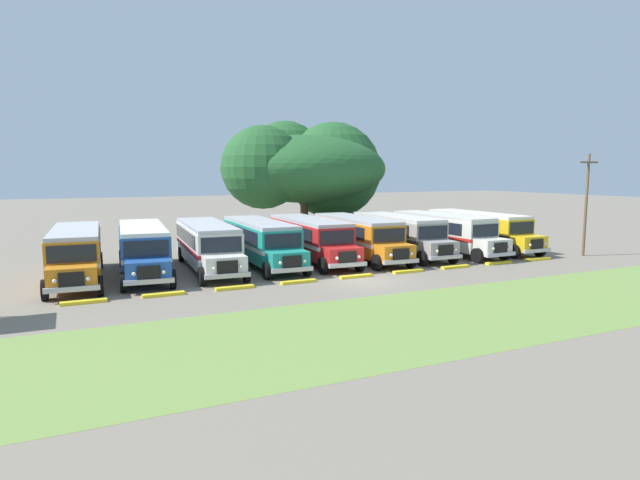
% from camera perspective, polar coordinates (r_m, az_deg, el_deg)
% --- Properties ---
extents(ground_plane, '(220.00, 220.00, 0.00)m').
position_cam_1_polar(ground_plane, '(29.59, 4.76, -4.35)').
color(ground_plane, slate).
extents(foreground_grass_strip, '(80.00, 8.80, 0.01)m').
position_cam_1_polar(foreground_grass_strip, '(23.35, 14.45, -7.70)').
color(foreground_grass_strip, olive).
rests_on(foreground_grass_strip, ground_plane).
extents(parked_bus_slot_0, '(3.15, 10.90, 2.82)m').
position_cam_1_polar(parked_bus_slot_0, '(32.55, -24.62, -1.10)').
color(parked_bus_slot_0, orange).
rests_on(parked_bus_slot_0, ground_plane).
extents(parked_bus_slot_1, '(3.40, 10.95, 2.82)m').
position_cam_1_polar(parked_bus_slot_1, '(33.01, -18.40, -0.70)').
color(parked_bus_slot_1, '#23519E').
rests_on(parked_bus_slot_1, ground_plane).
extents(parked_bus_slot_2, '(3.23, 10.92, 2.82)m').
position_cam_1_polar(parked_bus_slot_2, '(33.49, -11.92, -0.38)').
color(parked_bus_slot_2, silver).
rests_on(parked_bus_slot_2, ground_plane).
extents(parked_bus_slot_3, '(2.96, 10.88, 2.82)m').
position_cam_1_polar(parked_bus_slot_3, '(34.59, -6.32, -0.03)').
color(parked_bus_slot_3, teal).
rests_on(parked_bus_slot_3, ground_plane).
extents(parked_bus_slot_4, '(3.01, 10.88, 2.82)m').
position_cam_1_polar(parked_bus_slot_4, '(35.96, -1.05, 0.29)').
color(parked_bus_slot_4, red).
rests_on(parked_bus_slot_4, ground_plane).
extents(parked_bus_slot_5, '(3.07, 10.89, 2.82)m').
position_cam_1_polar(parked_bus_slot_5, '(37.18, 4.06, 0.51)').
color(parked_bus_slot_5, orange).
rests_on(parked_bus_slot_5, ground_plane).
extents(parked_bus_slot_6, '(2.98, 10.88, 2.82)m').
position_cam_1_polar(parked_bus_slot_6, '(39.11, 8.32, 0.78)').
color(parked_bus_slot_6, '#9E9993').
rests_on(parked_bus_slot_6, ground_plane).
extents(parked_bus_slot_7, '(2.87, 10.86, 2.82)m').
position_cam_1_polar(parked_bus_slot_7, '(40.76, 13.07, 0.93)').
color(parked_bus_slot_7, silver).
rests_on(parked_bus_slot_7, ground_plane).
extents(parked_bus_slot_8, '(2.70, 10.84, 2.82)m').
position_cam_1_polar(parked_bus_slot_8, '(43.29, 16.63, 1.17)').
color(parked_bus_slot_8, yellow).
rests_on(parked_bus_slot_8, ground_plane).
extents(curb_wheelstop_0, '(2.00, 0.36, 0.15)m').
position_cam_1_polar(curb_wheelstop_0, '(26.68, -23.93, -6.08)').
color(curb_wheelstop_0, yellow).
rests_on(curb_wheelstop_0, ground_plane).
extents(curb_wheelstop_1, '(2.00, 0.36, 0.15)m').
position_cam_1_polar(curb_wheelstop_1, '(26.96, -16.36, -5.61)').
color(curb_wheelstop_1, yellow).
rests_on(curb_wheelstop_1, ground_plane).
extents(curb_wheelstop_2, '(2.00, 0.36, 0.15)m').
position_cam_1_polar(curb_wheelstop_2, '(27.70, -9.09, -5.06)').
color(curb_wheelstop_2, yellow).
rests_on(curb_wheelstop_2, ground_plane).
extents(curb_wheelstop_3, '(2.00, 0.36, 0.15)m').
position_cam_1_polar(curb_wheelstop_3, '(28.85, -2.30, -4.48)').
color(curb_wheelstop_3, yellow).
rests_on(curb_wheelstop_3, ground_plane).
extents(curb_wheelstop_4, '(2.00, 0.36, 0.15)m').
position_cam_1_polar(curb_wheelstop_4, '(30.38, 3.87, -3.89)').
color(curb_wheelstop_4, yellow).
rests_on(curb_wheelstop_4, ground_plane).
extents(curb_wheelstop_5, '(2.00, 0.36, 0.15)m').
position_cam_1_polar(curb_wheelstop_5, '(32.22, 9.39, -3.33)').
color(curb_wheelstop_5, yellow).
rests_on(curb_wheelstop_5, ground_plane).
extents(curb_wheelstop_6, '(2.00, 0.36, 0.15)m').
position_cam_1_polar(curb_wheelstop_6, '(34.33, 14.27, -2.80)').
color(curb_wheelstop_6, yellow).
rests_on(curb_wheelstop_6, ground_plane).
extents(curb_wheelstop_7, '(2.00, 0.36, 0.15)m').
position_cam_1_polar(curb_wheelstop_7, '(36.67, 18.55, -2.33)').
color(curb_wheelstop_7, yellow).
rests_on(curb_wheelstop_7, ground_plane).
extents(curb_wheelstop_8, '(2.00, 0.36, 0.15)m').
position_cam_1_polar(curb_wheelstop_8, '(39.18, 22.30, -1.90)').
color(curb_wheelstop_8, yellow).
rests_on(curb_wheelstop_8, ground_plane).
extents(broad_shade_tree, '(16.08, 14.95, 10.88)m').
position_cam_1_polar(broad_shade_tree, '(49.31, -1.67, 7.72)').
color(broad_shade_tree, brown).
rests_on(broad_shade_tree, ground_plane).
extents(utility_pole, '(1.80, 0.20, 7.23)m').
position_cam_1_polar(utility_pole, '(42.23, 26.57, 3.68)').
color(utility_pole, brown).
rests_on(utility_pole, ground_plane).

